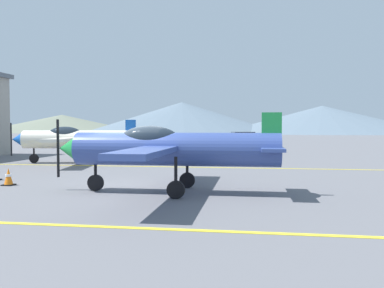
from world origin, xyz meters
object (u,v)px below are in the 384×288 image
Objects in this scene: car_sedan at (243,141)px; traffic_cone_front at (8,177)px; airplane_near at (167,148)px; airplane_mid at (75,139)px.

car_sedan reaches higher than traffic_cone_front.
airplane_near is 11.55m from airplane_mid.
traffic_cone_front is (-7.47, -19.80, -0.56)m from car_sedan.
airplane_mid reaches higher than car_sedan.
airplane_near is 20.55m from car_sedan.
traffic_cone_front is at bearing -79.70° from airplane_mid.
airplane_mid is (-7.17, 9.05, 0.00)m from airplane_near.
airplane_near is 5.78m from traffic_cone_front.
airplane_near is at bearing -51.64° from airplane_mid.
airplane_mid is 1.76× the size of car_sedan.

